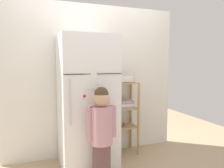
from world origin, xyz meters
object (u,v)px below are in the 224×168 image
at_px(refrigerator, 87,102).
at_px(pantry_shelf_unit, 125,110).
at_px(child_standing, 101,125).
at_px(fruit_bin, 124,80).

bearing_deg(refrigerator, pantry_shelf_unit, 16.06).
relative_size(child_standing, pantry_shelf_unit, 1.02).
height_order(refrigerator, fruit_bin, refrigerator).
distance_m(child_standing, pantry_shelf_unit, 0.89).
bearing_deg(pantry_shelf_unit, fruit_bin, 161.12).
bearing_deg(fruit_bin, pantry_shelf_unit, -18.88).
height_order(refrigerator, child_standing, refrigerator).
xyz_separation_m(pantry_shelf_unit, fruit_bin, (-0.02, 0.01, 0.47)).
bearing_deg(child_standing, fruit_bin, 49.41).
distance_m(pantry_shelf_unit, fruit_bin, 0.47).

